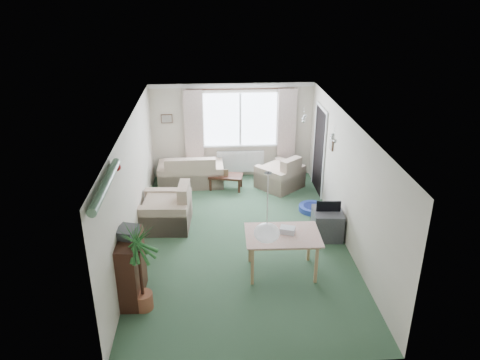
{
  "coord_description": "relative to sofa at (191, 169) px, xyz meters",
  "views": [
    {
      "loc": [
        -0.54,
        -7.91,
        4.77
      ],
      "look_at": [
        0.0,
        0.3,
        1.15
      ],
      "focal_mm": 35.0,
      "sensor_mm": 36.0,
      "label": 1
    }
  ],
  "objects": [
    {
      "name": "photo_frame",
      "position": [
        0.85,
        -0.37,
        0.04
      ],
      "size": [
        0.12,
        0.03,
        0.16
      ],
      "primitive_type": "cube",
      "rotation": [
        0.0,
        0.0,
        -0.04
      ],
      "color": "brown",
      "rests_on": "coffee_table"
    },
    {
      "name": "armchair_corner",
      "position": [
        2.16,
        -0.32,
        0.02
      ],
      "size": [
        1.27,
        1.26,
        0.82
      ],
      "primitive_type": "cube",
      "rotation": [
        0.0,
        0.0,
        3.85
      ],
      "color": "#CCB19A",
      "rests_on": "ground"
    },
    {
      "name": "wall_picture_right",
      "position": [
        3.03,
        -1.55,
        1.16
      ],
      "size": [
        0.03,
        0.24,
        0.3
      ],
      "primitive_type": "cube",
      "color": "brown"
    },
    {
      "name": "curtain_right",
      "position": [
        2.4,
        0.38,
        0.88
      ],
      "size": [
        0.45,
        0.08,
        2.0
      ],
      "primitive_type": "cube",
      "color": "beige"
    },
    {
      "name": "tv_cube",
      "position": [
        2.75,
        -2.73,
        -0.11
      ],
      "size": [
        0.61,
        0.66,
        0.56
      ],
      "primitive_type": "cube",
      "rotation": [
        0.0,
        0.0,
        -0.07
      ],
      "color": "#3A3A3F",
      "rests_on": "ground"
    },
    {
      "name": "armchair_left",
      "position": [
        -0.45,
        -2.07,
        0.07
      ],
      "size": [
        1.04,
        1.09,
        0.92
      ],
      "primitive_type": "cube",
      "rotation": [
        0.0,
        0.0,
        -1.64
      ],
      "color": "beige",
      "rests_on": "ground"
    },
    {
      "name": "sofa",
      "position": [
        0.0,
        0.0,
        0.0
      ],
      "size": [
        1.59,
        0.86,
        0.79
      ],
      "primitive_type": "cube",
      "rotation": [
        0.0,
        0.0,
        3.15
      ],
      "color": "beige",
      "rests_on": "ground"
    },
    {
      "name": "pendant_lamp",
      "position": [
        1.25,
        -5.05,
        1.09
      ],
      "size": [
        0.36,
        0.36,
        0.36
      ],
      "primitive_type": "sphere",
      "color": "white"
    },
    {
      "name": "bauble_cluster_b",
      "position": [
        2.65,
        -3.05,
        1.83
      ],
      "size": [
        0.2,
        0.2,
        0.2
      ],
      "primitive_type": "sphere",
      "color": "silver"
    },
    {
      "name": "doorway",
      "position": [
        3.03,
        -0.55,
        0.61
      ],
      "size": [
        0.03,
        0.95,
        2.0
      ],
      "primitive_type": "cube",
      "color": "black"
    },
    {
      "name": "bookshelf",
      "position": [
        -0.79,
        -4.4,
        0.15
      ],
      "size": [
        0.33,
        0.89,
        1.08
      ],
      "primitive_type": "cube",
      "rotation": [
        0.0,
        0.0,
        -0.04
      ],
      "color": "black",
      "rests_on": "ground"
    },
    {
      "name": "pet_bed",
      "position": [
        2.7,
        -1.61,
        -0.34
      ],
      "size": [
        0.64,
        0.64,
        0.12
      ],
      "primitive_type": "cylinder",
      "rotation": [
        0.0,
        0.0,
        0.1
      ],
      "color": "#22229D",
      "rests_on": "ground"
    },
    {
      "name": "wall_picture_back",
      "position": [
        -0.55,
        0.48,
        1.16
      ],
      "size": [
        0.28,
        0.03,
        0.22
      ],
      "primitive_type": "cube",
      "color": "brown"
    },
    {
      "name": "curtain_left",
      "position": [
        0.1,
        0.38,
        0.88
      ],
      "size": [
        0.45,
        0.08,
        2.0
      ],
      "primitive_type": "cube",
      "color": "beige"
    },
    {
      "name": "bauble_cluster_a",
      "position": [
        2.35,
        -1.85,
        1.83
      ],
      "size": [
        0.2,
        0.2,
        0.2
      ],
      "primitive_type": "sphere",
      "color": "silver"
    },
    {
      "name": "gift_box",
      "position": [
        1.77,
        -3.81,
        0.39
      ],
      "size": [
        0.29,
        0.25,
        0.12
      ],
      "primitive_type": "cube",
      "rotation": [
        0.0,
        0.0,
        -0.32
      ],
      "color": "white",
      "rests_on": "dining_table"
    },
    {
      "name": "radiator",
      "position": [
        1.25,
        0.44,
        0.01
      ],
      "size": [
        1.2,
        0.1,
        0.55
      ],
      "primitive_type": "cube",
      "color": "white"
    },
    {
      "name": "ground",
      "position": [
        1.05,
        -2.75,
        -0.39
      ],
      "size": [
        6.5,
        6.5,
        0.0
      ],
      "primitive_type": "plane",
      "color": "#305138"
    },
    {
      "name": "houseplant",
      "position": [
        -0.6,
        -4.7,
        0.35
      ],
      "size": [
        0.85,
        0.85,
        1.48
      ],
      "primitive_type": "cylinder",
      "rotation": [
        0.0,
        0.0,
        -0.44
      ],
      "color": "#1C531F",
      "rests_on": "ground"
    },
    {
      "name": "tinsel_garland",
      "position": [
        -0.87,
        -5.05,
        1.89
      ],
      "size": [
        1.6,
        1.6,
        0.12
      ],
      "primitive_type": "cylinder",
      "color": "#196626"
    },
    {
      "name": "dining_table",
      "position": [
        1.68,
        -3.86,
        -0.03
      ],
      "size": [
        1.18,
        0.81,
        0.73
      ],
      "primitive_type": "cube",
      "rotation": [
        0.0,
        0.0,
        -0.03
      ],
      "color": "tan",
      "rests_on": "ground"
    },
    {
      "name": "curtain_rod",
      "position": [
        1.25,
        0.4,
        1.88
      ],
      "size": [
        2.6,
        0.03,
        0.03
      ],
      "primitive_type": "cube",
      "color": "black"
    },
    {
      "name": "window",
      "position": [
        1.25,
        0.48,
        1.11
      ],
      "size": [
        1.8,
        0.03,
        1.3
      ],
      "primitive_type": "cube",
      "color": "white"
    },
    {
      "name": "hifi_box",
      "position": [
        -0.82,
        -4.32,
        0.76
      ],
      "size": [
        0.37,
        0.41,
        0.14
      ],
      "primitive_type": "cube",
      "rotation": [
        0.0,
        0.0,
        -0.29
      ],
      "color": "#37393C",
      "rests_on": "bookshelf"
    },
    {
      "name": "coffee_table",
      "position": [
        0.85,
        -0.33,
        -0.22
      ],
      "size": [
        0.87,
        0.6,
        0.36
      ],
      "primitive_type": "cube",
      "rotation": [
        0.0,
        0.0,
        -0.21
      ],
      "color": "black",
      "rests_on": "ground"
    }
  ]
}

